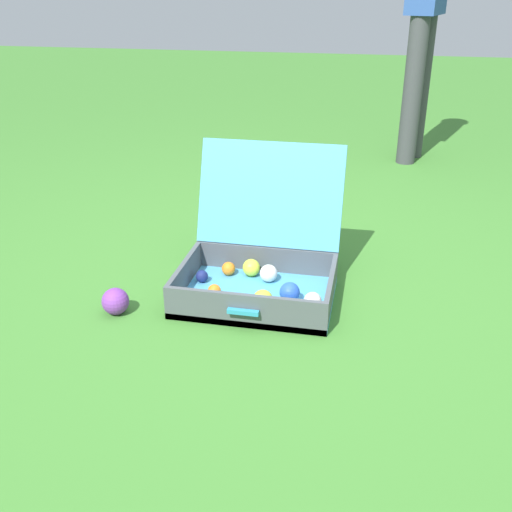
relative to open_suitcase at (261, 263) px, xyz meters
name	(u,v)px	position (x,y,z in m)	size (l,w,h in m)	color
ground_plane	(283,296)	(0.09, -0.04, -0.12)	(16.00, 16.00, 0.00)	#3D7A2D
open_suitcase	(261,263)	(0.00, 0.00, 0.00)	(0.58, 0.60, 0.52)	#4799C6
stray_ball_on_grass	(115,301)	(-0.48, -0.28, -0.07)	(0.10, 0.10, 0.10)	purple
bystander_person	(426,3)	(0.61, 2.00, 0.85)	(0.26, 0.36, 1.67)	#3D3D42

